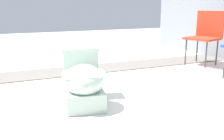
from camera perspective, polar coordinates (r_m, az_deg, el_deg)
The scene contains 4 objects.
ground_plane at distance 2.65m, azimuth -5.22°, elevation -6.41°, with size 14.00×14.00×0.00m, color beige.
gravel_strip at distance 3.88m, azimuth -3.72°, elevation 0.31°, with size 0.56×8.00×0.01m, color #605B56.
toilet at distance 2.48m, azimuth -6.37°, elevation -2.46°, with size 0.69×0.48×0.52m.
folding_chair_left at distance 4.38m, azimuth 19.80°, elevation 7.79°, with size 0.56×0.56×0.83m.
Camera 1 is at (2.36, -0.76, 0.91)m, focal length 42.00 mm.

